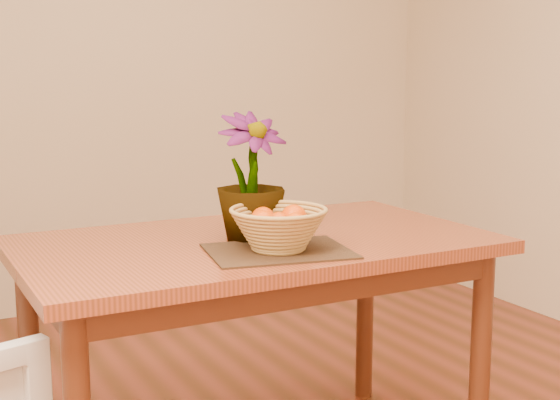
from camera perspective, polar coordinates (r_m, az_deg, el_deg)
name	(u,v)px	position (r m, az deg, el deg)	size (l,w,h in m)	color
wall_back	(87,49)	(4.14, -13.93, 10.65)	(4.00, 0.02, 2.70)	beige
table	(255,266)	(2.37, -1.84, -4.88)	(1.40, 0.80, 0.75)	maroon
placemat	(279,251)	(2.17, -0.11, -3.76)	(0.39, 0.29, 0.01)	#3C2616
wicker_basket	(279,231)	(2.16, -0.11, -2.27)	(0.27, 0.27, 0.11)	#AC8847
orange_pile	(279,221)	(2.15, -0.11, -1.57)	(0.19, 0.18, 0.07)	red
potted_plant	(250,177)	(2.30, -2.18, 1.73)	(0.21, 0.21, 0.38)	#184D16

